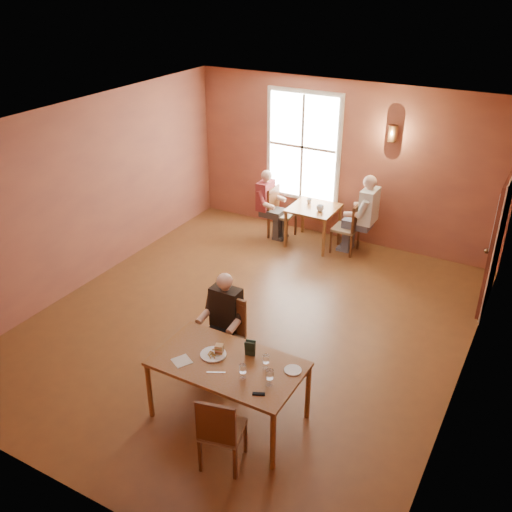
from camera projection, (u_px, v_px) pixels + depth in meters
The scene contains 30 objects.
ground at pixel (250, 324), 8.53m from camera, with size 6.00×7.00×0.01m, color brown.
wall_back at pixel (343, 163), 10.55m from camera, with size 6.00×0.04×3.00m, color brown.
wall_front at pixel (56, 377), 5.12m from camera, with size 6.00×0.04×3.00m, color brown.
wall_left at pixel (87, 194), 9.13m from camera, with size 0.04×7.00×3.00m, color brown.
wall_right at pixel (476, 287), 6.54m from camera, with size 0.04×7.00×3.00m, color brown.
ceiling at pixel (248, 125), 7.14m from camera, with size 6.00×7.00×0.04m, color white.
window at pixel (303, 147), 10.76m from camera, with size 1.36×0.10×1.96m, color white.
door at pixel (495, 244), 8.56m from camera, with size 0.12×1.04×2.10m, color maroon.
wall_sconce at pixel (393, 133), 9.76m from camera, with size 0.16×0.16×0.28m, color brown.
main_table at pixel (229, 390), 6.61m from camera, with size 1.70×0.96×0.80m, color brown, non-canonical shape.
chair_diner_main at pixel (222, 340), 7.27m from camera, with size 0.47×0.47×1.06m, color #492C19, non-canonical shape.
diner_main at pixel (220, 333), 7.19m from camera, with size 0.52×0.52×1.30m, color black, non-canonical shape.
chair_empty at pixel (223, 428), 5.97m from camera, with size 0.42×0.42×0.95m, color brown, non-canonical shape.
plate_food at pixel (213, 354), 6.54m from camera, with size 0.30×0.30×0.04m, color silver.
sandwich at pixel (219, 350), 6.54m from camera, with size 0.09×0.08×0.11m, color tan.
goblet_a at pixel (266, 361), 6.30m from camera, with size 0.08×0.08×0.19m, color white, non-canonical shape.
goblet_b at pixel (270, 377), 6.04m from camera, with size 0.08×0.08×0.21m, color white, non-canonical shape.
goblet_c at pixel (243, 371), 6.14m from camera, with size 0.08×0.08×0.20m, color white, non-canonical shape.
menu_stand at pixel (250, 348), 6.50m from camera, with size 0.12×0.06×0.20m, color #1F3123.
knife at pixel (216, 372), 6.27m from camera, with size 0.21×0.02×0.00m, color silver.
napkin at pixel (182, 361), 6.45m from camera, with size 0.19×0.19×0.01m, color silver.
side_plate at pixel (293, 370), 6.29m from camera, with size 0.20×0.20×0.02m, color white.
sunglasses at pixel (259, 394), 5.95m from camera, with size 0.13×0.04×0.02m, color black.
second_table at pixel (313, 226), 10.77m from camera, with size 0.85×0.85×0.75m, color brown, non-canonical shape.
chair_diner_white at pixel (346, 227), 10.44m from camera, with size 0.43×0.43×0.97m, color brown, non-canonical shape.
diner_white at pixel (348, 215), 10.31m from camera, with size 0.58×0.58×1.46m, color silver, non-canonical shape.
chair_diner_maroon at pixel (282, 213), 11.00m from camera, with size 0.44×0.44×0.99m, color #5F3117, non-canonical shape.
diner_maroon at pixel (281, 206), 10.94m from camera, with size 0.52×0.52×1.29m, color #561211, non-canonical shape.
cup_a at pixel (320, 208), 10.41m from camera, with size 0.14×0.14×0.11m, color white.
cup_b at pixel (309, 201), 10.73m from camera, with size 0.10×0.10×0.10m, color white.
Camera 1 is at (3.54, -6.16, 4.83)m, focal length 40.00 mm.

